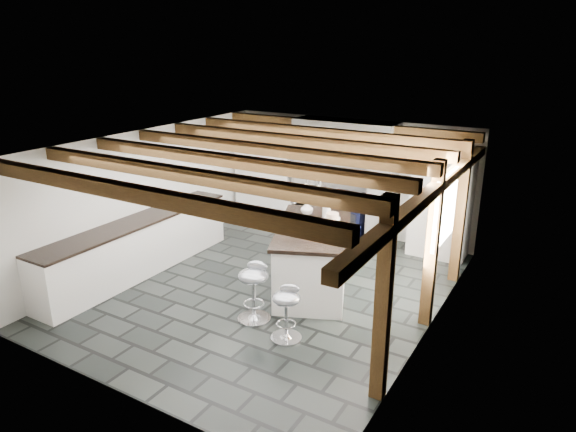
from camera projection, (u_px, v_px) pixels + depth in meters
The scene contains 6 objects.
ground at pixel (270, 288), 8.11m from camera, with size 6.00×6.00×0.00m, color black.
room_shell at pixel (283, 196), 9.21m from camera, with size 6.00×6.03×6.00m.
range_cooker at pixel (342, 214), 10.14m from camera, with size 1.00×0.63×0.99m.
kitchen_island at pixel (313, 256), 7.98m from camera, with size 1.79×2.33×1.37m.
bar_stool_near at pixel (286, 306), 6.57m from camera, with size 0.48×0.48×0.76m.
bar_stool_far at pixel (254, 285), 7.02m from camera, with size 0.51×0.51×0.86m.
Camera 1 is at (3.97, -6.15, 3.67)m, focal length 32.00 mm.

